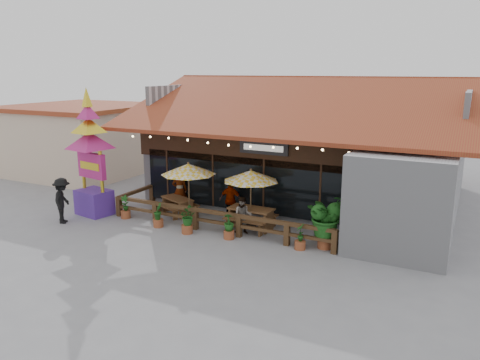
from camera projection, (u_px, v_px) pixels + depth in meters
The scene contains 19 objects.
ground at pixel (256, 235), 18.54m from camera, with size 100.00×100.00×0.00m, color gray.
restaurant_building at pixel (316, 154), 23.66m from camera, with size 15.50×14.73×6.09m.
patio_railing at pixel (203, 214), 19.15m from camera, with size 10.00×2.60×0.92m.
neighbor_building at pixel (83, 138), 29.83m from camera, with size 8.40×8.40×4.22m.
umbrella_left at pixel (188, 169), 20.07m from camera, with size 2.88×2.88×2.54m.
umbrella_right at pixel (251, 176), 19.08m from camera, with size 2.55×2.55×2.47m.
picnic_table_left at pixel (177, 203), 21.08m from camera, with size 1.99×1.88×0.76m.
picnic_table_right at pixel (251, 215), 19.16m from camera, with size 1.87×1.62×0.88m.
thai_sign_tower at pixel (90, 144), 20.47m from camera, with size 2.61×2.61×6.09m.
tropical_plant at pixel (326, 217), 16.92m from camera, with size 1.88×1.96×2.08m.
diner_a at pixel (180, 190), 21.68m from camera, with size 0.69×0.45×1.88m, color #361B11.
diner_b at pixel (243, 215), 18.55m from camera, with size 0.73×0.57×1.49m, color #361B11.
diner_c at pixel (231, 200), 20.22m from camera, with size 1.04×0.43×1.77m, color #361B11.
pedestrian at pixel (62, 201), 19.80m from camera, with size 1.27×0.73×1.96m, color black.
planter_a at pixel (125, 209), 20.54m from camera, with size 0.44×0.43×1.04m.
planter_b at pixel (158, 216), 19.38m from camera, with size 0.42×0.45×1.03m.
planter_c at pixel (187, 219), 18.58m from camera, with size 0.87×0.84×1.09m.
planter_d at pixel (229, 227), 18.01m from camera, with size 0.49×0.49×1.02m.
planter_e at pixel (300, 238), 16.97m from camera, with size 0.40×0.41×0.99m.
Camera 1 is at (7.33, -15.94, 6.39)m, focal length 35.00 mm.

